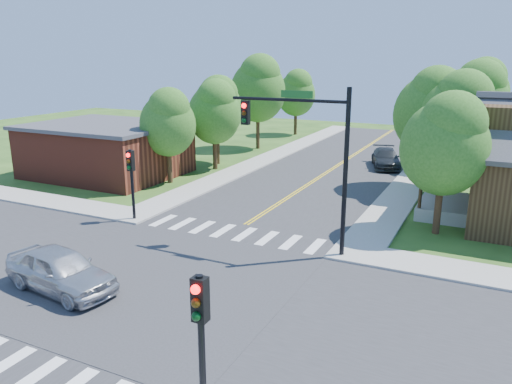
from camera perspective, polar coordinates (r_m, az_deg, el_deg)
The scene contains 24 objects.
ground at distance 19.68m, azimuth -11.33°, elevation -10.22°, with size 100.00×100.00×0.00m, color #284B17.
road_ns at distance 19.67m, azimuth -11.34°, elevation -10.17°, with size 10.00×90.00×0.04m, color #2D2D30.
road_ew at distance 19.67m, azimuth -11.34°, elevation -10.15°, with size 90.00×10.00×0.04m, color #2D2D30.
intersection_patch at distance 19.68m, azimuth -11.33°, elevation -10.22°, with size 10.20×10.20×0.06m, color #2D2D30.
sidewalk_nw at distance 40.96m, azimuth -15.74°, elevation 3.02°, with size 40.00×40.00×0.14m.
crosswalk_north at distance 24.46m, azimuth -2.56°, elevation -4.63°, with size 8.85×2.00×0.01m.
crosswalk_south at distance 15.87m, azimuth -25.61°, elevation -18.05°, with size 8.85×2.00×0.01m.
centerline at distance 19.66m, azimuth -11.34°, elevation -10.10°, with size 0.30×90.00×0.01m.
signal_mast_ne at distance 21.12m, azimuth 5.90°, elevation 5.60°, with size 5.30×0.42×7.20m.
signal_pole_se at distance 11.49m, azimuth -6.38°, elevation -14.64°, with size 0.34×0.42×3.80m.
signal_pole_nw at distance 26.30m, azimuth -14.09°, elevation 2.28°, with size 0.34×0.42×3.80m.
building_nw at distance 37.65m, azimuth -16.71°, elevation 4.72°, with size 10.40×8.40×3.73m.
tree_e_a at distance 24.85m, azimuth 20.93°, elevation 5.37°, with size 4.07×3.86×6.91m.
tree_e_b at distance 32.21m, azimuth 22.13°, elevation 8.25°, with size 4.53×4.30×7.70m.
tree_e_c at distance 40.35m, azimuth 23.78°, elevation 9.80°, with size 4.85×4.61×8.24m.
tree_e_d at distance 49.10m, azimuth 24.32°, elevation 10.58°, with size 4.91×4.67×8.35m.
tree_w_a at distance 33.82m, azimuth -10.02°, elevation 8.01°, with size 3.80×3.61×6.45m.
tree_w_b at distance 39.50m, azimuth -4.45°, elevation 9.76°, with size 4.13×3.92×7.02m.
tree_w_c at distance 46.15m, azimuth 0.28°, elevation 11.92°, with size 5.08×4.82×8.63m.
tree_w_d at distance 54.98m, azimuth 4.66°, elevation 11.35°, with size 4.17×3.96×7.09m.
tree_house at distance 33.66m, azimuth 19.48°, elevation 8.93°, with size 4.62×4.39×7.86m.
tree_bldg at distance 37.64m, azimuth -4.74°, elevation 9.28°, with size 4.01×3.81×6.82m.
car_silver at distance 19.74m, azimuth -21.44°, elevation -8.40°, with size 4.92×2.50×1.61m, color silver.
car_dgrey at distance 39.93m, azimuth 14.62°, elevation 3.71°, with size 3.32×5.19×1.40m, color #2A2D2F.
Camera 1 is at (11.04, -13.97, 8.38)m, focal length 35.00 mm.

